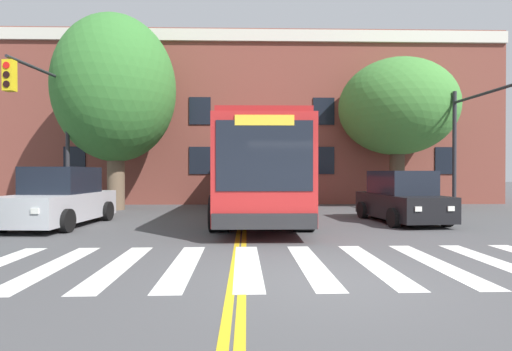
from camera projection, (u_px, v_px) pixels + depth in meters
ground_plane at (328, 279)px, 6.21m from camera, size 120.00×120.00×0.00m
crosswalk at (342, 264)px, 7.23m from camera, size 13.13×3.63×0.01m
lane_line_yellow_inner at (243, 203)px, 21.18m from camera, size 0.12×36.00×0.01m
lane_line_yellow_outer at (246, 203)px, 21.18m from camera, size 0.12×36.00×0.01m
city_bus at (258, 170)px, 14.52m from camera, size 2.94×10.92×3.24m
car_silver_near_lane at (61, 199)px, 12.41m from camera, size 2.26×4.52×1.83m
car_black_far_lane at (401, 199)px, 13.28m from camera, size 2.21×4.07×1.71m
car_tan_behind_bus at (270, 187)px, 22.63m from camera, size 2.28×4.58×1.82m
traffic_light_near_corner at (484, 125)px, 14.61m from camera, size 0.46×4.51×5.02m
traffic_light_far_corner at (47, 112)px, 14.89m from camera, size 0.59×3.68×5.90m
street_tree_curbside_large at (397, 108)px, 19.02m from camera, size 6.33×6.47×7.06m
street_tree_curbside_small at (116, 89)px, 17.62m from camera, size 6.24×6.40×8.58m
building_facade at (207, 124)px, 23.88m from camera, size 31.84×7.09×9.06m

